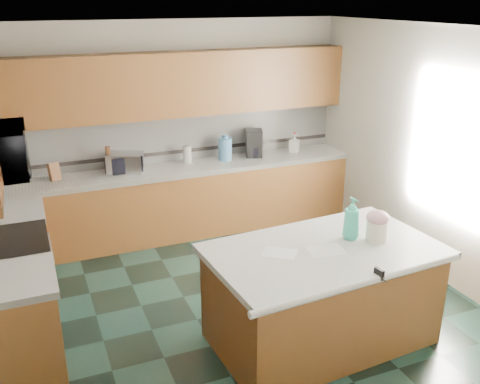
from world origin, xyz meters
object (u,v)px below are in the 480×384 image
island_top (324,251)px  toaster_oven (125,163)px  island_base (321,298)px  soap_bottle_island (352,218)px  knife_block (54,172)px  treat_jar (377,231)px  coffee_maker (254,143)px

island_top → toaster_oven: 3.01m
island_base → toaster_oven: toaster_oven is taller
island_base → soap_bottle_island: 0.76m
island_base → soap_bottle_island: soap_bottle_island is taller
soap_bottle_island → toaster_oven: (-1.48, 2.68, -0.07)m
knife_block → toaster_oven: 0.83m
knife_block → island_base: bearing=-70.4°
knife_block → toaster_oven: size_ratio=0.51×
island_base → treat_jar: size_ratio=9.82×
island_base → treat_jar: (0.50, -0.05, 0.59)m
island_top → coffee_maker: size_ratio=5.45×
island_base → treat_jar: 0.77m
island_top → treat_jar: bearing=-9.1°
island_base → soap_bottle_island: size_ratio=4.89×
island_base → island_top: island_top is taller
treat_jar → toaster_oven: toaster_oven is taller
knife_block → coffee_maker: 2.57m
island_top → treat_jar: 0.52m
island_top → soap_bottle_island: soap_bottle_island is taller
knife_block → coffee_maker: coffee_maker is taller
soap_bottle_island → knife_block: soap_bottle_island is taller
knife_block → coffee_maker: (2.57, 0.03, 0.08)m
island_base → coffee_maker: (0.58, 2.80, 0.67)m
treat_jar → knife_block: size_ratio=0.90×
island_base → knife_block: (-1.99, 2.77, 0.60)m
island_base → island_top: (0.00, 0.00, 0.46)m
soap_bottle_island → island_base: bearing=-167.3°
soap_bottle_island → island_top: bearing=-167.3°
island_top → knife_block: 3.42m
knife_block → soap_bottle_island: bearing=-65.4°
toaster_oven → island_top: bearing=-44.1°
island_top → knife_block: size_ratio=9.35×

